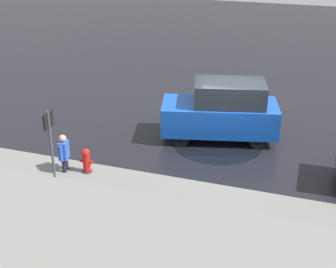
% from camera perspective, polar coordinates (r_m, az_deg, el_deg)
% --- Properties ---
extents(ground_plane, '(60.00, 60.00, 0.00)m').
position_cam_1_polar(ground_plane, '(15.87, 7.45, -1.51)').
color(ground_plane, black).
extents(kerb_strip, '(24.00, 3.20, 0.04)m').
position_cam_1_polar(kerb_strip, '(12.31, 3.41, -9.69)').
color(kerb_strip, slate).
rests_on(kerb_strip, ground).
extents(moving_hatchback, '(4.20, 2.61, 2.06)m').
position_cam_1_polar(moving_hatchback, '(16.03, 6.62, 2.83)').
color(moving_hatchback, blue).
rests_on(moving_hatchback, ground).
extents(fire_hydrant, '(0.42, 0.31, 0.80)m').
position_cam_1_polar(fire_hydrant, '(14.18, -9.92, -3.27)').
color(fire_hydrant, red).
rests_on(fire_hydrant, ground).
extents(pedestrian, '(0.31, 0.56, 1.22)m').
position_cam_1_polar(pedestrian, '(14.25, -12.59, -2.08)').
color(pedestrian, blue).
rests_on(pedestrian, ground).
extents(metal_railing, '(8.16, 0.04, 1.05)m').
position_cam_1_polar(metal_railing, '(10.26, 10.12, -13.19)').
color(metal_railing, '#B7BABF').
rests_on(metal_railing, ground).
extents(sign_post, '(0.07, 0.44, 2.40)m').
position_cam_1_polar(sign_post, '(12.93, -14.12, -0.71)').
color(sign_post, '#4C4C51').
rests_on(sign_post, ground).
extents(puddle_patch, '(3.01, 3.01, 0.01)m').
position_cam_1_polar(puddle_patch, '(15.98, 6.07, -1.22)').
color(puddle_patch, black).
rests_on(puddle_patch, ground).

